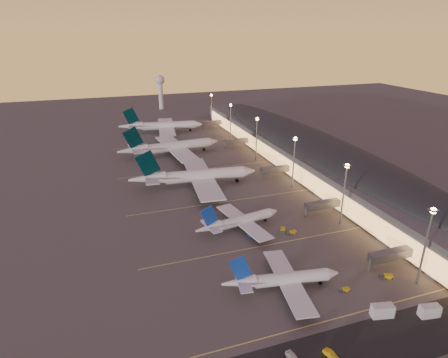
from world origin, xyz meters
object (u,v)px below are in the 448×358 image
baggage_tug_d (283,230)px  radar_tower (160,86)px  airliner_narrow_south (282,279)px  baggage_tug_b (345,290)px  airliner_wide_mid (170,147)px  baggage_tug_a (387,276)px  service_van_b (332,355)px  airliner_wide_near (194,176)px  airliner_wide_far (161,126)px  catering_truck_a (383,311)px  catering_truck_b (430,311)px  airliner_narrow_north (239,221)px  baggage_tug_c (292,233)px

baggage_tug_d → radar_tower: bearing=31.1°
airliner_narrow_south → baggage_tug_b: airliner_narrow_south is taller
airliner_wide_mid → baggage_tug_a: size_ratio=15.18×
service_van_b → baggage_tug_a: bearing=17.2°
airliner_wide_near → airliner_wide_far: bearing=93.5°
airliner_wide_near → baggage_tug_b: 96.00m
airliner_wide_near → catering_truck_a: 108.81m
airliner_narrow_south → airliner_wide_far: size_ratio=0.58×
airliner_narrow_south → airliner_wide_near: size_ratio=0.57×
baggage_tug_a → catering_truck_b: catering_truck_b is taller
airliner_narrow_north → airliner_wide_near: size_ratio=0.58×
catering_truck_b → service_van_b: (-33.59, -3.44, -0.86)m
airliner_wide_mid → radar_tower: size_ratio=1.98×
airliner_narrow_south → baggage_tug_a: bearing=-0.9°
radar_tower → baggage_tug_d: (1.48, -257.97, -21.30)m
airliner_wide_near → baggage_tug_a: 99.98m
airliner_narrow_north → airliner_wide_mid: airliner_wide_mid is taller
baggage_tug_c → airliner_narrow_north: bearing=139.2°
airliner_wide_near → radar_tower: bearing=89.6°
airliner_wide_mid → baggage_tug_a: bearing=-80.0°
airliner_wide_near → airliner_wide_mid: airliner_wide_mid is taller
airliner_wide_far → baggage_tug_c: 169.37m
airliner_wide_far → catering_truck_a: (22.24, -215.84, -3.46)m
airliner_wide_near → baggage_tug_d: (20.79, -55.44, -4.67)m
baggage_tug_a → baggage_tug_b: (-16.39, -1.13, -0.11)m
service_van_b → airliner_wide_mid: bearing=77.5°
airliner_narrow_north → radar_tower: radar_tower is taller
service_van_b → airliner_narrow_north: bearing=74.5°
radar_tower → service_van_b: (-15.39, -315.83, -21.13)m
radar_tower → catering_truck_b: size_ratio=5.07×
airliner_narrow_south → baggage_tug_a: size_ratio=8.58×
baggage_tug_a → baggage_tug_c: 37.34m
airliner_wide_near → airliner_wide_far: airliner_wide_near is taller
baggage_tug_c → catering_truck_a: size_ratio=0.57×
catering_truck_b → service_van_b: bearing=-164.2°
airliner_wide_far → baggage_tug_a: bearing=-71.8°
airliner_narrow_north → radar_tower: (14.07, 250.40, 18.47)m
catering_truck_b → service_van_b: size_ratio=1.42×
airliner_wide_mid → catering_truck_a: bearing=-85.7°
airliner_narrow_south → catering_truck_a: size_ratio=5.27×
airliner_wide_near → radar_tower: radar_tower is taller
airliner_wide_far → radar_tower: (16.24, 92.46, 16.69)m
airliner_wide_far → baggage_tug_a: airliner_wide_far is taller
radar_tower → catering_truck_b: 313.58m
airliner_narrow_north → catering_truck_a: (20.07, -57.90, -1.69)m
baggage_tug_c → airliner_narrow_south: bearing=-135.4°
baggage_tug_b → service_van_b: size_ratio=0.73×
airliner_wide_near → baggage_tug_d: 59.39m
airliner_narrow_north → service_van_b: airliner_narrow_north is taller
airliner_wide_mid → baggage_tug_a: 150.55m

